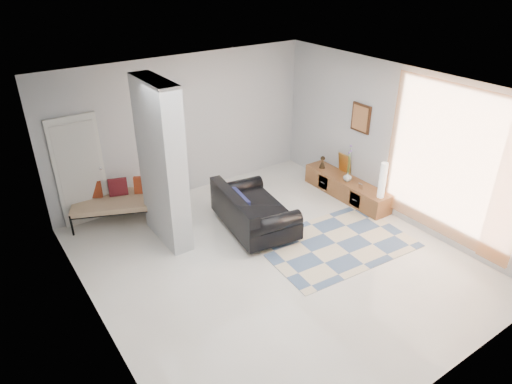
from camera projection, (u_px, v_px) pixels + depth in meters
floor at (273, 260)px, 7.46m from camera, size 6.00×6.00×0.00m
ceiling at (277, 91)px, 6.15m from camera, size 6.00×6.00×0.00m
wall_back at (184, 127)px, 8.99m from camera, size 6.00×0.00×6.00m
wall_front at (452, 293)px, 4.63m from camera, size 6.00×0.00×6.00m
wall_left at (90, 243)px, 5.43m from camera, size 0.00×6.00×6.00m
wall_right at (397, 144)px, 8.19m from camera, size 0.00×6.00×6.00m
partition_column at (162, 165)px, 7.42m from camera, size 0.35×1.20×2.80m
hallway_door at (80, 171)px, 8.08m from camera, size 0.85×0.06×2.04m
curtain at (452, 165)px, 7.29m from camera, size 0.00×2.55×2.55m
wall_art at (361, 118)px, 8.71m from camera, size 0.04×0.45×0.55m
media_console at (346, 188)px, 9.29m from camera, size 0.45×2.05×0.80m
loveseat at (251, 212)px, 8.16m from camera, size 1.25×1.86×0.76m
daybed at (127, 199)px, 8.46m from camera, size 2.16×1.56×0.77m
area_rug at (336, 243)px, 7.88m from camera, size 2.64×1.86×0.01m
cylinder_lamp at (383, 180)px, 8.38m from camera, size 0.13×0.13×0.69m
bronze_figurine at (322, 162)px, 9.62m from camera, size 0.13×0.13×0.26m
vase at (348, 177)px, 9.09m from camera, size 0.18×0.18×0.18m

